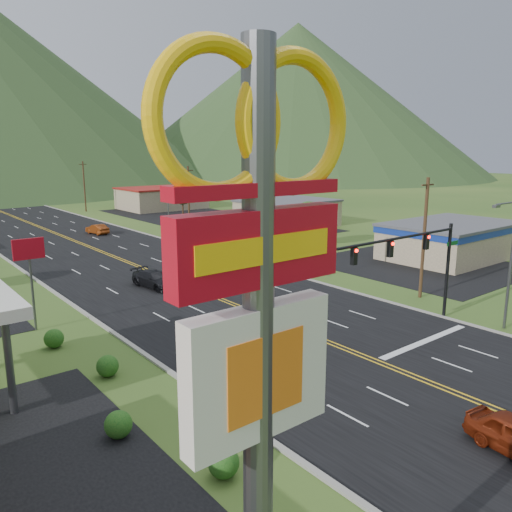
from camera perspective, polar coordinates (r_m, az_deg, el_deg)
pylon_sign at (r=9.23m, az=0.25°, el=-5.79°), size 4.32×0.60×14.00m
traffic_signal at (r=35.24m, az=17.93°, el=0.30°), size 13.10×0.43×7.00m
streetlight_east at (r=37.47m, az=27.00°, el=-0.00°), size 3.28×0.25×9.00m
building_east_near at (r=61.21m, az=21.38°, el=1.90°), size 15.40×10.40×4.10m
building_east_mid at (r=81.56m, az=3.59°, el=4.95°), size 14.40×11.40×4.30m
building_east_far at (r=107.90m, az=-10.72°, el=6.54°), size 16.40×12.40×4.50m
pole_sign_west_a at (r=36.55m, az=-24.48°, el=-0.25°), size 2.00×0.18×6.40m
pole_sign_east_a at (r=48.89m, az=8.45°, el=3.55°), size 2.00×0.18×6.40m
pole_sign_east_b at (r=74.26m, az=-10.04°, el=6.35°), size 2.00×0.18×6.40m
tree_east_a at (r=63.72m, az=6.03°, el=4.50°), size 3.84×3.84×5.82m
tree_east_b at (r=96.35m, az=-8.41°, el=6.96°), size 3.84×3.84×5.82m
utility_pole_a at (r=43.22m, az=18.65°, el=2.05°), size 1.60×0.28×10.00m
utility_pole_b at (r=70.19m, az=-7.69°, el=6.16°), size 1.60×0.28×10.00m
utility_pole_c at (r=106.36m, az=-19.03°, el=7.57°), size 1.60×0.28×10.00m
utility_pole_d at (r=144.56m, az=-24.53°, el=8.15°), size 1.60×0.28×10.00m
mountain_ne at (r=249.63m, az=4.71°, el=17.21°), size 180.00×180.00×70.00m
car_dark_mid at (r=45.78m, az=-11.50°, el=-2.64°), size 2.83×5.39×1.49m
car_red_far at (r=77.13m, az=-17.69°, el=2.92°), size 2.17×4.53×1.43m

